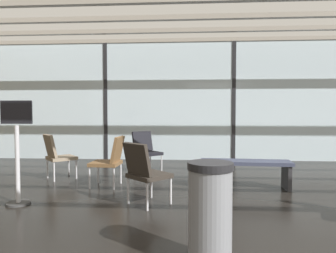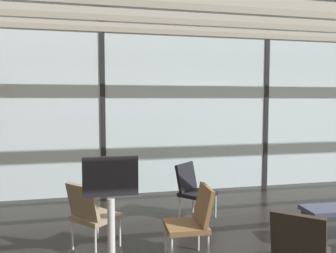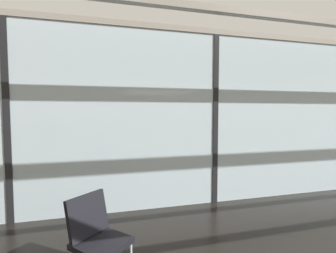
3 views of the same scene
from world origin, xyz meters
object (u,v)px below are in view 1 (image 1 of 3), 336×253
lounge_chair_3 (111,158)px  lounge_chair_6 (57,154)px  lounge_chair_1 (146,149)px  waiting_bench (245,167)px  parked_airplane (203,93)px  info_sign (17,156)px  lounge_chair_0 (144,170)px  trash_bin (210,214)px

lounge_chair_3 → lounge_chair_6: (-1.18, 0.51, 0.00)m
lounge_chair_1 → lounge_chair_6: same height
lounge_chair_3 → waiting_bench: lounge_chair_3 is taller
waiting_bench → parked_airplane: bearing=95.1°
lounge_chair_1 → lounge_chair_6: (-1.60, -0.88, 0.00)m
lounge_chair_6 → waiting_bench: 3.53m
parked_airplane → info_sign: size_ratio=9.63×
lounge_chair_1 → waiting_bench: (1.89, -1.36, -0.13)m
lounge_chair_1 → parked_airplane: bearing=35.0°
lounge_chair_1 → waiting_bench: 2.33m
lounge_chair_0 → lounge_chair_3: 1.26m
info_sign → lounge_chair_1: bearing=59.8°
info_sign → lounge_chair_0: bearing=2.3°
lounge_chair_1 → trash_bin: size_ratio=1.01×
parked_airplane → lounge_chair_0: 10.21m
parked_airplane → lounge_chair_6: 9.22m
lounge_chair_3 → waiting_bench: size_ratio=0.57×
lounge_chair_1 → lounge_chair_6: size_ratio=1.00×
lounge_chair_3 → trash_bin: (1.51, -2.58, -0.06)m
lounge_chair_6 → trash_bin: (2.69, -3.09, -0.06)m
lounge_chair_6 → trash_bin: size_ratio=1.01×
parked_airplane → trash_bin: bearing=-92.9°
parked_airplane → lounge_chair_6: parked_airplane is taller
lounge_chair_0 → lounge_chair_6: size_ratio=1.00×
info_sign → lounge_chair_3: bearing=46.8°
lounge_chair_1 → lounge_chair_3: bearing=-149.3°
lounge_chair_6 → lounge_chair_1: bearing=-102.8°
parked_airplane → lounge_chair_0: bearing=-97.7°
lounge_chair_3 → waiting_bench: 2.31m
lounge_chair_0 → info_sign: (-1.76, -0.07, 0.18)m
lounge_chair_1 → info_sign: (-1.44, -2.48, 0.18)m
lounge_chair_3 → trash_bin: bearing=33.3°
parked_airplane → lounge_chair_3: (-2.09, -8.95, -1.73)m
lounge_chair_1 → waiting_bench: bearing=-78.3°
parked_airplane → lounge_chair_6: (-3.27, -8.44, -1.73)m
lounge_chair_0 → waiting_bench: bearing=-103.1°
trash_bin → info_sign: bearing=149.5°
parked_airplane → lounge_chair_6: size_ratio=15.94×
lounge_chair_1 → trash_bin: (1.09, -3.97, -0.06)m
lounge_chair_0 → info_sign: size_ratio=0.60×
lounge_chair_1 → info_sign: size_ratio=0.60×
parked_airplane → trash_bin: size_ratio=16.13×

